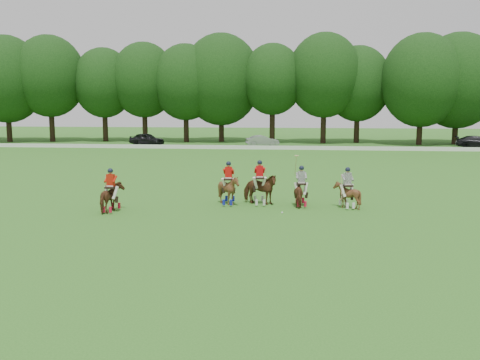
# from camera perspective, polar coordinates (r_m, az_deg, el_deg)

# --- Properties ---
(ground) EXTENTS (180.00, 180.00, 0.00)m
(ground) POSITION_cam_1_polar(r_m,az_deg,el_deg) (23.31, -1.75, -4.88)
(ground) COLOR #2E6C1E
(ground) RESTS_ON ground
(tree_line) EXTENTS (117.98, 14.32, 14.75)m
(tree_line) POSITION_cam_1_polar(r_m,az_deg,el_deg) (70.65, 3.75, 10.65)
(tree_line) COLOR black
(tree_line) RESTS_ON ground
(boundary_rail) EXTENTS (120.00, 0.10, 0.44)m
(boundary_rail) POSITION_cam_1_polar(r_m,az_deg,el_deg) (60.78, 3.06, 3.48)
(boundary_rail) COLOR white
(boundary_rail) RESTS_ON ground
(car_left) EXTENTS (4.80, 3.14, 1.52)m
(car_left) POSITION_cam_1_polar(r_m,az_deg,el_deg) (67.72, -9.92, 4.32)
(car_left) COLOR black
(car_left) RESTS_ON ground
(car_mid) EXTENTS (4.20, 2.43, 1.31)m
(car_mid) POSITION_cam_1_polar(r_m,az_deg,el_deg) (65.28, 2.39, 4.20)
(car_mid) COLOR #A0A0A6
(car_mid) RESTS_ON ground
(car_right) EXTENTS (5.16, 2.87, 1.42)m
(car_right) POSITION_cam_1_polar(r_m,az_deg,el_deg) (68.51, 24.00, 3.73)
(car_right) COLOR black
(car_right) RESTS_ON ground
(polo_red_a) EXTENTS (1.06, 1.73, 2.14)m
(polo_red_a) POSITION_cam_1_polar(r_m,az_deg,el_deg) (26.76, -13.58, -1.73)
(polo_red_a) COLOR #442912
(polo_red_a) RESTS_ON ground
(polo_red_b) EXTENTS (1.79, 1.60, 2.33)m
(polo_red_b) POSITION_cam_1_polar(r_m,az_deg,el_deg) (27.90, 2.10, -0.94)
(polo_red_b) COLOR #442912
(polo_red_b) RESTS_ON ground
(polo_red_c) EXTENTS (1.28, 1.43, 2.27)m
(polo_red_c) POSITION_cam_1_polar(r_m,az_deg,el_deg) (27.89, -1.22, -0.99)
(polo_red_c) COLOR #442912
(polo_red_c) RESTS_ON ground
(polo_stripe_a) EXTENTS (1.03, 1.68, 2.65)m
(polo_stripe_a) POSITION_cam_1_polar(r_m,az_deg,el_deg) (27.59, 6.54, -1.29)
(polo_stripe_a) COLOR #442912
(polo_stripe_a) RESTS_ON ground
(polo_stripe_b) EXTENTS (1.38, 1.48, 2.08)m
(polo_stripe_b) POSITION_cam_1_polar(r_m,az_deg,el_deg) (27.48, 11.35, -1.47)
(polo_stripe_b) COLOR #442912
(polo_stripe_b) RESTS_ON ground
(polo_ball) EXTENTS (0.09, 0.09, 0.09)m
(polo_ball) POSITION_cam_1_polar(r_m,az_deg,el_deg) (25.85, 4.51, -3.49)
(polo_ball) COLOR white
(polo_ball) RESTS_ON ground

